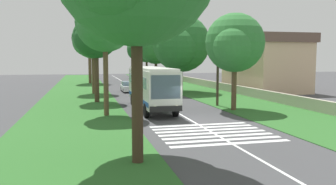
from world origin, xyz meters
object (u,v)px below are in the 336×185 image
(roadside_tree_left_2, at_px, (95,38))
(roadside_tree_right_3, at_px, (139,49))
(trailing_car_0, at_px, (128,87))
(roadside_tree_left_1, at_px, (88,37))
(utility_pole, at_px, (218,62))
(trailing_car_1, at_px, (144,82))
(roadside_building, at_px, (264,63))
(roadside_tree_right_2, at_px, (233,45))
(roadside_tree_left_4, at_px, (104,24))
(roadside_tree_right_4, at_px, (155,47))
(roadside_tree_left_0, at_px, (91,40))
(roadside_tree_right_0, at_px, (180,45))
(coach_bus, at_px, (151,86))
(roadside_tree_right_1, at_px, (146,49))

(roadside_tree_left_2, xyz_separation_m, roadside_tree_right_3, (50.19, -12.47, 0.20))
(trailing_car_0, distance_m, roadside_tree_right_3, 40.89)
(roadside_tree_left_1, bearing_deg, utility_pole, -161.45)
(trailing_car_1, relative_size, roadside_building, 0.32)
(utility_pole, xyz_separation_m, roadside_building, (13.64, -12.37, -0.24))
(trailing_car_1, height_order, roadside_tree_right_2, roadside_tree_right_2)
(trailing_car_1, distance_m, roadside_tree_left_4, 30.33)
(roadside_tree_right_4, bearing_deg, roadside_tree_left_0, 148.48)
(roadside_tree_left_4, relative_size, utility_pole, 1.19)
(utility_pole, relative_size, roadside_building, 0.59)
(roadside_tree_right_0, bearing_deg, roadside_tree_right_4, -2.42)
(coach_bus, relative_size, roadside_tree_left_4, 1.18)
(roadside_tree_right_0, relative_size, roadside_tree_right_2, 1.23)
(trailing_car_1, distance_m, roadside_tree_left_0, 15.03)
(trailing_car_0, bearing_deg, utility_pole, -158.26)
(roadside_tree_right_1, bearing_deg, trailing_car_1, 168.93)
(roadside_tree_right_1, bearing_deg, roadside_tree_right_0, 178.59)
(roadside_tree_left_4, bearing_deg, utility_pole, -73.15)
(trailing_car_1, height_order, roadside_tree_right_3, roadside_tree_right_3)
(trailing_car_0, distance_m, roadside_building, 19.27)
(roadside_tree_left_0, bearing_deg, roadside_building, -92.12)
(trailing_car_0, height_order, roadside_tree_left_4, roadside_tree_left_4)
(coach_bus, height_order, roadside_tree_right_1, roadside_tree_right_1)
(roadside_tree_right_1, height_order, utility_pole, roadside_tree_right_1)
(roadside_tree_right_4, bearing_deg, roadside_building, -151.35)
(roadside_building, bearing_deg, roadside_tree_right_4, 28.65)
(trailing_car_1, distance_m, roadside_tree_right_2, 28.77)
(roadside_tree_left_0, distance_m, roadside_tree_right_3, 43.22)
(trailing_car_0, bearing_deg, roadside_tree_left_4, 167.47)
(coach_bus, height_order, roadside_tree_right_2, roadside_tree_right_2)
(roadside_tree_right_3, relative_size, utility_pole, 1.29)
(roadside_tree_right_1, distance_m, roadside_tree_right_4, 9.10)
(roadside_building, bearing_deg, trailing_car_0, 82.33)
(roadside_tree_left_2, distance_m, roadside_tree_right_3, 51.72)
(roadside_tree_right_1, height_order, roadside_tree_right_2, roadside_tree_right_1)
(trailing_car_0, bearing_deg, roadside_tree_left_2, 155.83)
(roadside_tree_left_2, bearing_deg, roadside_tree_left_1, 0.41)
(roadside_tree_right_1, bearing_deg, roadside_tree_left_1, 128.61)
(trailing_car_0, distance_m, roadside_tree_left_2, 12.96)
(trailing_car_0, relative_size, roadside_tree_left_4, 0.45)
(trailing_car_0, height_order, roadside_building, roadside_building)
(roadside_tree_right_4, height_order, utility_pole, roadside_tree_right_4)
(utility_pole, bearing_deg, roadside_tree_left_0, 37.88)
(roadside_building, bearing_deg, roadside_tree_left_2, 108.72)
(roadside_tree_right_3, bearing_deg, roadside_tree_left_4, 168.46)
(roadside_tree_right_2, distance_m, utility_pole, 3.28)
(roadside_tree_left_1, height_order, roadside_tree_left_2, roadside_tree_left_1)
(utility_pole, bearing_deg, roadside_tree_left_2, 63.11)
(coach_bus, bearing_deg, roadside_tree_right_3, -7.92)
(roadside_tree_right_1, bearing_deg, roadside_building, -158.93)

